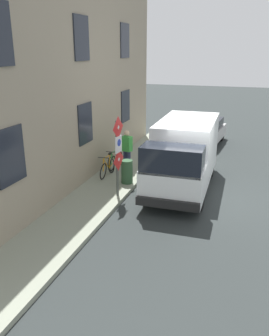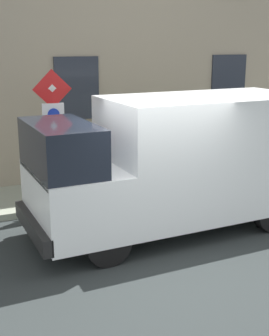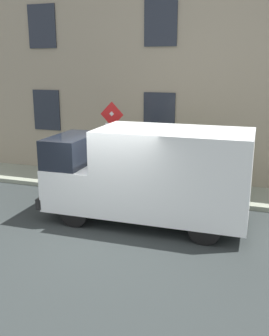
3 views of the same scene
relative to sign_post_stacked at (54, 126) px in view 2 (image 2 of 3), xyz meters
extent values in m
plane|color=#292F2E|center=(-2.79, -1.05, -1.82)|extent=(80.00, 80.00, 0.00)
cube|color=gray|center=(0.76, -1.05, -1.75)|extent=(1.92, 17.98, 0.14)
cube|color=gray|center=(2.07, -1.05, 1.91)|extent=(0.70, 15.98, 7.45)
cube|color=#232833|center=(1.70, -5.44, 0.56)|extent=(0.06, 1.10, 1.50)
cube|color=#232833|center=(1.70, -1.05, 0.56)|extent=(0.06, 1.10, 1.50)
cylinder|color=#474C47|center=(0.05, 0.00, -0.35)|extent=(0.09, 0.09, 2.65)
pyramid|color=silver|center=(-0.03, 0.00, 0.73)|extent=(0.08, 0.50, 0.50)
pyramid|color=red|center=(-0.03, 0.00, 0.73)|extent=(0.06, 0.56, 0.56)
cube|color=white|center=(-0.01, 0.00, 0.18)|extent=(0.07, 0.44, 0.56)
cylinder|color=#1933B2|center=(-0.04, 0.00, 0.24)|extent=(0.03, 0.24, 0.24)
pyramid|color=silver|center=(-0.03, 0.00, -0.37)|extent=(0.08, 0.50, 0.50)
pyramid|color=red|center=(-0.03, 0.00, -0.37)|extent=(0.06, 0.56, 0.56)
cube|color=white|center=(-1.89, -2.42, -0.41)|extent=(2.06, 3.83, 2.18)
cube|color=white|center=(-1.93, 0.18, -0.95)|extent=(2.02, 1.43, 1.10)
cube|color=black|center=(-1.94, 0.39, -0.05)|extent=(1.94, 1.01, 0.84)
cube|color=black|center=(-1.94, 0.93, -1.32)|extent=(2.00, 0.19, 0.28)
cylinder|color=black|center=(-2.81, -0.07, -1.44)|extent=(0.23, 0.76, 0.76)
cylinder|color=black|center=(-1.05, -0.04, -1.44)|extent=(0.23, 0.76, 0.76)
cylinder|color=black|center=(-0.99, -3.37, -1.44)|extent=(0.23, 0.76, 0.76)
torus|color=black|center=(1.16, -2.17, -1.35)|extent=(0.15, 0.66, 0.66)
torus|color=black|center=(1.18, -3.22, -1.35)|extent=(0.15, 0.66, 0.66)
cylinder|color=#2C8538|center=(1.17, -2.51, -1.14)|extent=(0.04, 0.60, 0.60)
cylinder|color=#2C8538|center=(1.17, -2.58, -0.87)|extent=(0.05, 0.73, 0.07)
cylinder|color=#2C8538|center=(1.17, -2.87, -1.16)|extent=(0.04, 0.19, 0.55)
cylinder|color=#2C8538|center=(1.17, -3.01, -1.39)|extent=(0.04, 0.43, 0.12)
cylinder|color=#2C8538|center=(1.16, -2.20, -1.10)|extent=(0.04, 0.09, 0.50)
cube|color=black|center=(1.17, -2.95, -0.85)|extent=(0.08, 0.20, 0.06)
cylinder|color=#262626|center=(1.16, -2.22, -0.80)|extent=(0.46, 0.04, 0.03)
torus|color=black|center=(1.15, -1.33, -1.35)|extent=(0.13, 0.66, 0.66)
torus|color=black|center=(1.19, -2.38, -1.35)|extent=(0.13, 0.66, 0.66)
cylinder|color=orange|center=(1.16, -1.66, -1.14)|extent=(0.06, 0.60, 0.60)
cylinder|color=orange|center=(1.17, -1.74, -0.87)|extent=(0.06, 0.73, 0.07)
cylinder|color=orange|center=(1.18, -2.03, -1.16)|extent=(0.04, 0.19, 0.55)
cylinder|color=orange|center=(1.18, -2.16, -1.39)|extent=(0.05, 0.43, 0.12)
cylinder|color=orange|center=(1.15, -1.35, -1.10)|extent=(0.04, 0.09, 0.50)
cube|color=black|center=(1.18, -2.10, -0.85)|extent=(0.09, 0.20, 0.06)
cylinder|color=#262626|center=(1.16, -1.38, -0.80)|extent=(0.46, 0.04, 0.03)
cylinder|color=#262B47|center=(0.55, -2.63, -1.25)|extent=(0.16, 0.16, 0.85)
cylinder|color=#262B47|center=(0.72, -2.67, -1.25)|extent=(0.16, 0.16, 0.85)
cube|color=green|center=(0.64, -2.65, -0.52)|extent=(0.45, 0.36, 0.62)
sphere|color=beige|center=(0.64, -2.65, -0.07)|extent=(0.22, 0.22, 0.22)
cylinder|color=#2D5133|center=(0.15, -1.27, -1.23)|extent=(0.44, 0.44, 0.90)
camera|label=1|loc=(-4.12, 10.67, 3.21)|focal=37.84mm
camera|label=2|loc=(-9.15, 2.34, 1.62)|focal=49.58mm
camera|label=3|loc=(-11.10, -4.55, 2.22)|focal=41.40mm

